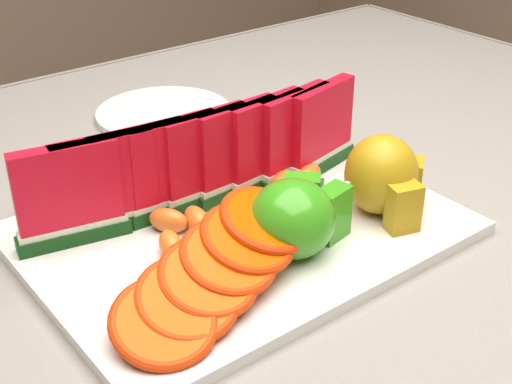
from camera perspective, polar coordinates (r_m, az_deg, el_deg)
The scene contains 10 objects.
table at distance 0.76m, azimuth -4.33°, elevation -9.81°, with size 1.40×0.90×0.75m.
tablecloth at distance 0.73m, azimuth -4.51°, elevation -5.98°, with size 1.53×1.03×0.20m.
platter at distance 0.69m, azimuth -1.29°, elevation -3.04°, with size 0.40×0.30×0.01m.
apple_cluster at distance 0.64m, azimuth 3.26°, elevation -1.98°, with size 0.11×0.10×0.07m.
pear_cluster at distance 0.71m, azimuth 10.23°, elevation 1.20°, with size 0.09×0.09×0.08m.
side_plate at distance 0.96m, azimuth -7.36°, elevation 6.25°, with size 0.21×0.21×0.01m.
watermelon_row at distance 0.71m, azimuth -3.96°, elevation 2.48°, with size 0.39×0.07×0.10m.
orange_fan_front at distance 0.58m, azimuth -3.02°, elevation -6.03°, with size 0.24×0.14×0.06m.
orange_fan_back at distance 0.78m, azimuth -7.11°, elevation 2.73°, with size 0.33×0.10×0.04m.
tangerine_segments at distance 0.70m, azimuth -1.34°, elevation -1.24°, with size 0.22×0.08×0.02m.
Camera 1 is at (-0.32, -0.50, 1.13)m, focal length 50.00 mm.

